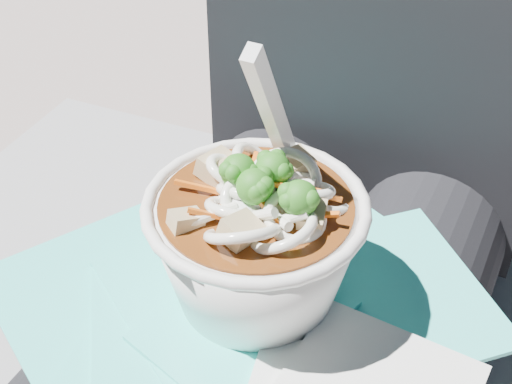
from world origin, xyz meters
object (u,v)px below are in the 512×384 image
at_px(plastic_bag, 232,298).
at_px(lap, 259,364).
at_px(person_body, 302,277).
at_px(udon_bowl, 257,237).

bearing_deg(plastic_bag, lap, 28.74).
xyz_separation_m(person_body, plastic_bag, (-0.02, -0.10, 0.06)).
height_order(lap, udon_bowl, udon_bowl).
distance_m(lap, plastic_bag, 0.09).
relative_size(lap, udon_bowl, 2.35).
bearing_deg(lap, udon_bowl, -83.47).
relative_size(lap, person_body, 0.47).
bearing_deg(plastic_bag, person_body, 79.73).
distance_m(lap, udon_bowl, 0.15).
xyz_separation_m(person_body, udon_bowl, (0.00, -0.10, 0.13)).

